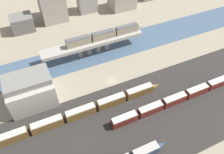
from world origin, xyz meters
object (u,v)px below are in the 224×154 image
(train_yard_far, at_px, (84,111))
(warehouse_building, at_px, (30,90))
(train_on_bridge, at_px, (106,34))
(train_yard_mid, at_px, (177,99))

(train_yard_far, xyz_separation_m, warehouse_building, (-17.13, 16.06, 4.52))
(train_on_bridge, distance_m, warehouse_building, 46.73)
(train_on_bridge, bearing_deg, warehouse_building, -155.37)
(train_yard_far, bearing_deg, train_on_bridge, 54.56)
(warehouse_building, bearing_deg, train_yard_mid, -25.60)
(train_yard_mid, relative_size, warehouse_building, 3.37)
(train_yard_far, height_order, warehouse_building, warehouse_building)
(train_on_bridge, relative_size, train_yard_far, 0.63)
(train_yard_mid, relative_size, train_yard_far, 0.88)
(train_yard_mid, bearing_deg, train_on_bridge, 105.32)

